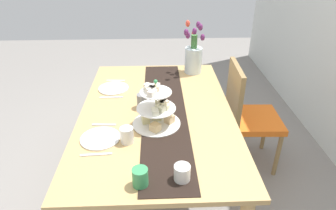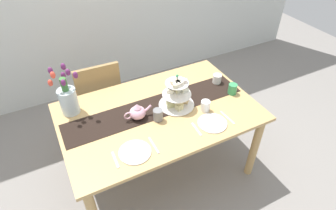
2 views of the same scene
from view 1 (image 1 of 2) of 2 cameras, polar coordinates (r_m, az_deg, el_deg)
The scene contains 17 objects.
ground_plane at distance 2.46m, azimuth -1.91°, elevation -15.98°, with size 8.00×8.00×0.00m, color gray.
dining_table at distance 2.05m, azimuth -2.21°, elevation -3.43°, with size 1.60×1.02×0.74m.
chair_left at distance 2.51m, azimuth 14.85°, elevation -1.43°, with size 0.43×0.43×0.91m.
table_runner at distance 2.00m, azimuth -0.71°, elevation -1.04°, with size 1.54×0.29×0.00m, color black.
tiered_cake_stand at distance 1.80m, azimuth -2.24°, elevation -0.96°, with size 0.30×0.30×0.30m.
teapot at distance 2.14m, azimuth -2.32°, elevation 2.83°, with size 0.24×0.13×0.14m.
tulip_vase at distance 2.54m, azimuth 4.91°, elevation 9.34°, with size 0.22×0.18×0.43m.
cream_jug at distance 1.45m, azimuth 2.73°, elevation -12.96°, with size 0.08×0.08×0.09m, color white.
dinner_plate_left at distance 2.33m, azimuth -10.44°, elevation 3.19°, with size 0.23×0.23×0.01m, color white.
fork_left at distance 2.46m, azimuth -10.04°, elevation 4.67°, with size 0.02×0.15×0.01m, color silver.
knife_left at distance 2.20m, azimuth -10.88°, elevation 1.45°, with size 0.01×0.17×0.01m, color silver.
dinner_plate_right at distance 1.77m, azimuth -12.92°, elevation -6.27°, with size 0.23×0.23×0.01m, color white.
fork_right at distance 1.89m, azimuth -12.23°, elevation -3.74°, with size 0.02×0.15×0.01m, color silver.
knife_right at distance 1.66m, azimuth -13.69°, elevation -9.26°, with size 0.01×0.17×0.01m, color silver.
mug_grey at distance 2.02m, azimuth -4.95°, elevation 0.84°, with size 0.08×0.08×0.10m, color slate.
mug_white_text at distance 1.70m, azimuth -7.92°, elevation -5.77°, with size 0.08×0.08×0.10m, color white.
mug_orange at distance 1.43m, azimuth -5.38°, elevation -13.70°, with size 0.08×0.08×0.10m, color #389356.
Camera 1 is at (1.72, 0.01, 1.76)m, focal length 31.63 mm.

